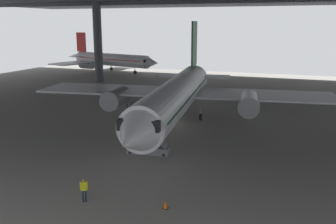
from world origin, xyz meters
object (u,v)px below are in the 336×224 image
object	(u,v)px
airplane_main	(177,95)
traffic_cone_orange	(165,204)
crew_worker_by_stairs	(147,135)
airplane_distant	(110,60)
boarding_stairs	(148,145)
crew_worker_near_nose	(84,189)

from	to	relation	value
airplane_main	traffic_cone_orange	distance (m)	22.51
crew_worker_by_stairs	airplane_distant	bearing A→B (deg)	121.76
boarding_stairs	traffic_cone_orange	world-z (taller)	boarding_stairs
crew_worker_near_nose	traffic_cone_orange	bearing A→B (deg)	10.25
boarding_stairs	crew_worker_near_nose	distance (m)	11.13
boarding_stairs	crew_worker_by_stairs	xyz separation A→B (m)	(-1.20, 2.63, 0.14)
airplane_distant	traffic_cone_orange	bearing A→B (deg)	-58.98
traffic_cone_orange	boarding_stairs	bearing A→B (deg)	118.68
airplane_main	crew_worker_near_nose	xyz separation A→B (m)	(0.64, -22.37, -2.64)
crew_worker_near_nose	airplane_distant	bearing A→B (deg)	116.84
airplane_distant	traffic_cone_orange	xyz separation A→B (m)	(39.16, -65.13, -2.86)
crew_worker_near_nose	crew_worker_by_stairs	size ratio (longest dim) A/B	1.12
airplane_main	airplane_distant	world-z (taller)	airplane_main
airplane_main	crew_worker_by_stairs	distance (m)	9.05
airplane_main	crew_worker_near_nose	size ratio (longest dim) A/B	23.07
boarding_stairs	airplane_distant	distance (m)	64.54
crew_worker_by_stairs	airplane_distant	world-z (taller)	airplane_distant
boarding_stairs	crew_worker_by_stairs	distance (m)	2.89
traffic_cone_orange	airplane_distant	bearing A→B (deg)	121.02
crew_worker_near_nose	traffic_cone_orange	world-z (taller)	crew_worker_near_nose
crew_worker_by_stairs	airplane_main	bearing A→B (deg)	87.37
crew_worker_by_stairs	crew_worker_near_nose	bearing A→B (deg)	-85.68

